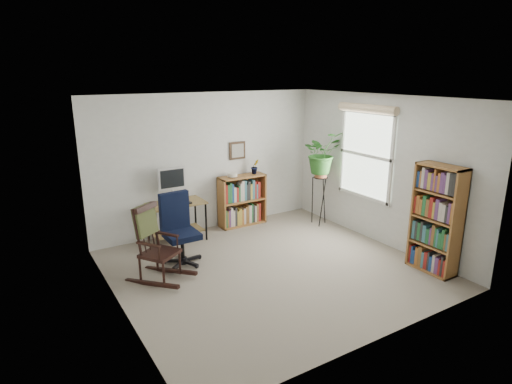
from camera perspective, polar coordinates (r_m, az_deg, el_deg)
floor at (r=6.24m, az=1.96°, el=-10.18°), size 4.20×4.00×0.00m
ceiling at (r=5.62m, az=2.19°, el=12.39°), size 4.20×4.00×0.00m
wall_back at (r=7.52m, az=-6.42°, el=3.93°), size 4.20×0.00×2.40m
wall_front at (r=4.38m, az=16.78°, el=-5.39°), size 4.20×0.00×2.40m
wall_left at (r=5.01m, az=-18.37°, el=-2.83°), size 0.00×4.00×2.40m
wall_right at (r=7.16m, az=16.21°, el=2.81°), size 0.00×4.00×2.40m
window at (r=7.30m, az=14.39°, el=4.78°), size 0.12×1.20×1.50m
desk at (r=7.21m, az=-10.47°, el=-3.93°), size 0.92×0.51×0.67m
monitor at (r=7.15m, az=-11.13°, el=1.02°), size 0.46×0.16×0.56m
keyboard at (r=6.99m, az=-10.25°, el=-1.55°), size 0.40×0.15×0.02m
office_chair at (r=6.28m, az=-9.89°, el=-4.96°), size 0.62×0.62×1.06m
rocking_chair at (r=5.87m, az=-12.77°, el=-6.68°), size 0.96×1.06×1.06m
low_bookshelf at (r=7.80m, az=-1.85°, el=-1.12°), size 0.88×0.29×0.93m
tall_bookshelf at (r=6.41m, az=22.91°, el=-3.38°), size 0.29×0.67×1.53m
plant_stand at (r=7.89m, az=8.49°, el=-0.65°), size 0.36×0.36×1.04m
spider_plant at (r=7.65m, az=8.85°, el=7.83°), size 1.69×1.88×1.46m
potted_plant_small at (r=7.81m, az=-0.14°, el=2.84°), size 0.13×0.24×0.11m
framed_picture at (r=7.72m, az=-2.47°, el=5.54°), size 0.32×0.04×0.32m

